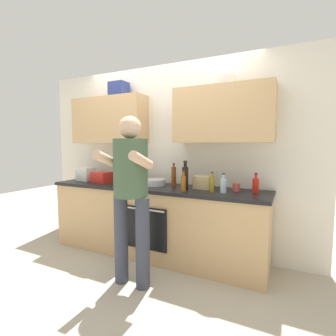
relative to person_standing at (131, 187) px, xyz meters
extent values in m
plane|color=#B2A893|center=(-0.15, 0.73, -1.01)|extent=(12.00, 12.00, 0.00)
cube|color=silver|center=(-0.15, 1.09, 0.24)|extent=(4.00, 0.06, 2.50)
cube|color=tan|center=(-0.97, 0.90, 0.76)|extent=(1.15, 0.32, 0.65)
cube|color=tan|center=(0.68, 0.90, 0.76)|extent=(1.15, 0.32, 0.65)
cylinder|color=silver|center=(0.66, 0.90, 1.14)|extent=(0.30, 0.30, 0.10)
cube|color=navy|center=(-0.79, 0.90, 1.19)|extent=(0.24, 0.20, 0.20)
cube|color=tan|center=(-0.15, 0.73, -0.58)|extent=(2.80, 0.60, 0.86)
cube|color=black|center=(-0.15, 0.73, -0.13)|extent=(2.84, 0.64, 0.04)
cube|color=black|center=(-0.09, 0.42, -0.56)|extent=(0.56, 0.02, 0.50)
cylinder|color=silver|center=(-0.09, 0.39, -0.33)|extent=(0.52, 0.02, 0.02)
cylinder|color=#383D4C|center=(-0.13, 0.00, -0.55)|extent=(0.14, 0.14, 0.92)
cylinder|color=#383D4C|center=(0.13, 0.00, -0.55)|extent=(0.14, 0.14, 0.92)
cylinder|color=#3F593F|center=(0.00, 0.00, 0.19)|extent=(0.34, 0.34, 0.57)
sphere|color=#D8AD8C|center=(0.00, 0.00, 0.58)|extent=(0.22, 0.22, 0.22)
cylinder|color=#D8AD8C|center=(-0.20, -0.12, 0.27)|extent=(0.09, 0.31, 0.19)
cylinder|color=#D8AD8C|center=(0.20, -0.12, 0.27)|extent=(0.09, 0.31, 0.19)
cylinder|color=black|center=(0.31, 0.66, 0.02)|extent=(0.07, 0.07, 0.27)
cylinder|color=black|center=(0.31, 0.66, 0.18)|extent=(0.04, 0.04, 0.05)
cylinder|color=black|center=(0.31, 0.66, 0.22)|extent=(0.05, 0.05, 0.02)
cylinder|color=red|center=(1.08, 0.84, -0.03)|extent=(0.07, 0.07, 0.15)
cylinder|color=red|center=(1.08, 0.84, 0.07)|extent=(0.03, 0.03, 0.05)
cylinder|color=black|center=(1.08, 0.84, 0.10)|extent=(0.03, 0.03, 0.01)
cylinder|color=silver|center=(0.76, 0.67, -0.03)|extent=(0.07, 0.07, 0.16)
cylinder|color=silver|center=(0.76, 0.67, 0.07)|extent=(0.03, 0.03, 0.04)
cylinder|color=black|center=(0.76, 0.67, 0.10)|extent=(0.03, 0.03, 0.01)
cylinder|color=brown|center=(0.09, 0.82, 0.01)|extent=(0.06, 0.06, 0.25)
cylinder|color=brown|center=(0.09, 0.82, 0.15)|extent=(0.03, 0.03, 0.04)
cylinder|color=black|center=(0.09, 0.82, 0.18)|extent=(0.03, 0.03, 0.01)
cylinder|color=orange|center=(-0.51, 0.86, 0.01)|extent=(0.06, 0.06, 0.25)
cylinder|color=orange|center=(-0.51, 0.86, 0.17)|extent=(0.02, 0.02, 0.06)
cylinder|color=black|center=(-0.51, 0.86, 0.21)|extent=(0.03, 0.03, 0.01)
cylinder|color=olive|center=(0.63, 0.66, -0.02)|extent=(0.05, 0.05, 0.17)
cylinder|color=olive|center=(0.63, 0.66, 0.08)|extent=(0.03, 0.03, 0.04)
cylinder|color=black|center=(0.63, 0.66, 0.11)|extent=(0.03, 0.03, 0.01)
cylinder|color=#8C4C14|center=(0.34, 0.53, -0.02)|extent=(0.05, 0.05, 0.18)
cylinder|color=#8C4C14|center=(0.34, 0.53, 0.09)|extent=(0.03, 0.03, 0.05)
cylinder|color=black|center=(0.34, 0.53, 0.12)|extent=(0.03, 0.03, 0.01)
cylinder|color=#BF4C47|center=(0.87, 0.83, -0.07)|extent=(0.09, 0.09, 0.09)
cylinder|color=silver|center=(-0.17, 0.79, -0.07)|extent=(0.27, 0.27, 0.08)
cylinder|color=#9E6647|center=(-0.72, 0.86, -0.06)|extent=(0.11, 0.11, 0.10)
sphere|color=#2D6B28|center=(-0.72, 0.86, 0.06)|extent=(0.17, 0.17, 0.17)
cube|color=red|center=(-0.97, 0.70, -0.04)|extent=(0.27, 0.22, 0.14)
cube|color=silver|center=(-1.29, 0.73, -0.02)|extent=(0.26, 0.21, 0.19)
cube|color=tan|center=(0.48, 0.83, -0.04)|extent=(0.21, 0.19, 0.15)
camera|label=1|loc=(1.42, -2.06, 0.41)|focal=27.13mm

